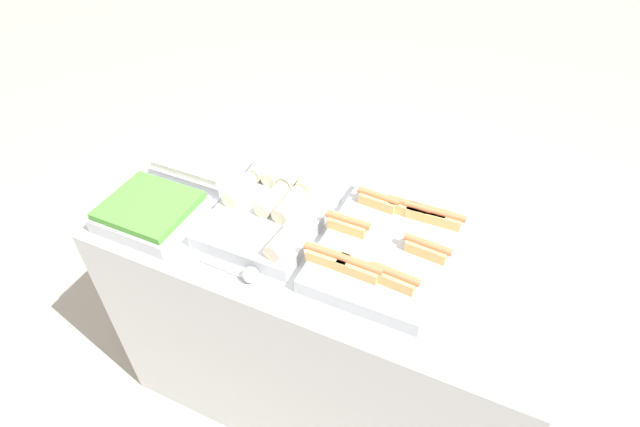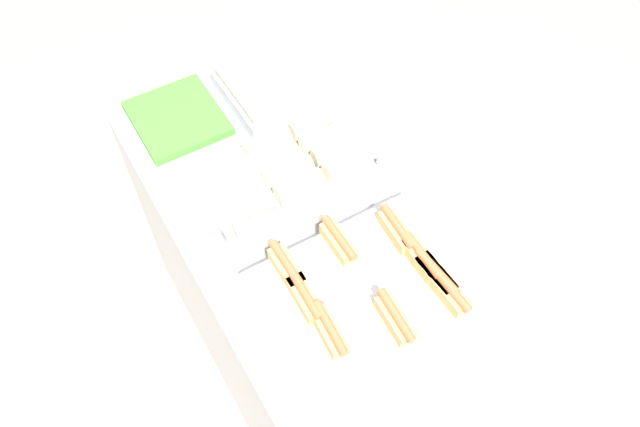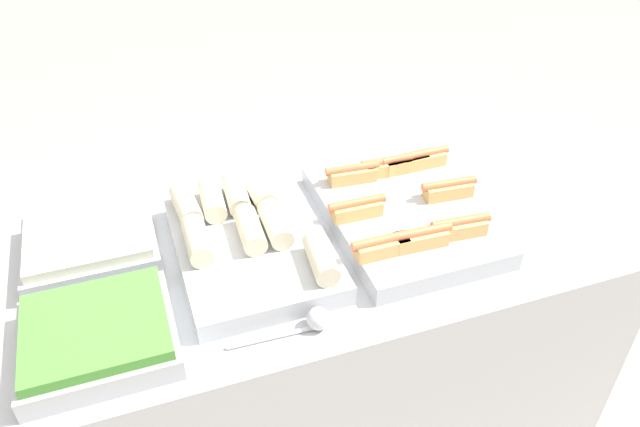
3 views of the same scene
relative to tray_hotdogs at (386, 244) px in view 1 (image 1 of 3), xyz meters
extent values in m
plane|color=#ADA393|center=(-0.20, 0.00, -0.95)|extent=(12.00, 12.00, 0.00)
cube|color=#B7BABF|center=(-0.20, 0.00, -0.49)|extent=(1.43, 0.69, 0.92)
cube|color=#B7BABF|center=(0.00, 0.00, -0.01)|extent=(0.36, 0.50, 0.05)
cube|color=tan|center=(-0.12, -0.15, 0.03)|extent=(0.12, 0.04, 0.04)
cylinder|color=#D66B42|center=(-0.12, -0.15, 0.05)|extent=(0.14, 0.02, 0.02)
cube|color=tan|center=(0.08, 0.15, 0.03)|extent=(0.12, 0.05, 0.04)
cylinder|color=#D66B42|center=(0.08, 0.15, 0.05)|extent=(0.14, 0.03, 0.02)
cube|color=tan|center=(-0.08, 0.14, 0.03)|extent=(0.12, 0.05, 0.04)
cylinder|color=#D66B42|center=(-0.08, 0.14, 0.05)|extent=(0.14, 0.03, 0.02)
cube|color=tan|center=(-0.12, 0.00, 0.03)|extent=(0.12, 0.05, 0.04)
cylinder|color=#D66B42|center=(-0.12, 0.00, 0.05)|extent=(0.14, 0.02, 0.02)
cube|color=tan|center=(-0.03, -0.15, 0.03)|extent=(0.12, 0.05, 0.04)
cylinder|color=#D66B42|center=(-0.03, -0.15, 0.05)|extent=(0.14, 0.03, 0.02)
cube|color=tan|center=(0.02, 0.14, 0.03)|extent=(0.12, 0.05, 0.04)
cylinder|color=#D66B42|center=(0.02, 0.14, 0.05)|extent=(0.14, 0.03, 0.02)
cube|color=tan|center=(0.13, 0.14, 0.03)|extent=(0.12, 0.05, 0.04)
cylinder|color=#D66B42|center=(0.13, 0.14, 0.05)|extent=(0.14, 0.02, 0.02)
cube|color=tan|center=(0.12, 0.00, 0.03)|extent=(0.12, 0.05, 0.04)
cylinder|color=#D66B42|center=(0.12, 0.00, 0.05)|extent=(0.14, 0.03, 0.02)
cube|color=tan|center=(0.07, -0.15, 0.03)|extent=(0.12, 0.05, 0.04)
cylinder|color=#D66B42|center=(0.07, -0.15, 0.05)|extent=(0.14, 0.03, 0.02)
cube|color=#B7BABF|center=(-0.38, 0.00, -0.01)|extent=(0.33, 0.46, 0.05)
cylinder|color=beige|center=(-0.33, 0.14, 0.04)|extent=(0.07, 0.14, 0.05)
cylinder|color=beige|center=(-0.38, 0.14, 0.04)|extent=(0.06, 0.14, 0.05)
cylinder|color=beige|center=(-0.27, -0.15, 0.04)|extent=(0.06, 0.14, 0.05)
cylinder|color=beige|center=(-0.32, -0.01, 0.04)|extent=(0.06, 0.13, 0.05)
cylinder|color=beige|center=(-0.44, 0.14, 0.04)|extent=(0.06, 0.14, 0.05)
cylinder|color=beige|center=(-0.50, 0.00, 0.04)|extent=(0.05, 0.13, 0.05)
cylinder|color=beige|center=(-0.38, 0.00, 0.04)|extent=(0.06, 0.14, 0.05)
cylinder|color=beige|center=(-0.50, 0.14, 0.04)|extent=(0.06, 0.14, 0.05)
cube|color=#B7BABF|center=(-0.73, -0.18, -0.01)|extent=(0.29, 0.26, 0.05)
cube|color=#4C9338|center=(-0.73, -0.18, 0.03)|extent=(0.27, 0.24, 0.02)
cube|color=#B7BABF|center=(-0.73, 0.12, -0.01)|extent=(0.29, 0.26, 0.05)
cube|color=silver|center=(-0.73, 0.12, 0.03)|extent=(0.27, 0.24, 0.02)
cylinder|color=silver|center=(-0.41, -0.27, -0.03)|extent=(0.19, 0.02, 0.01)
sphere|color=silver|center=(-0.31, -0.27, -0.01)|extent=(0.05, 0.05, 0.05)
cylinder|color=silver|center=(-0.41, 0.26, -0.03)|extent=(0.20, 0.03, 0.01)
sphere|color=silver|center=(-0.31, 0.26, -0.01)|extent=(0.05, 0.05, 0.05)
camera|label=1|loc=(0.26, -1.03, 1.07)|focal=28.00mm
camera|label=2|loc=(0.58, -0.48, 1.33)|focal=35.00mm
camera|label=3|loc=(-0.60, -1.10, 0.91)|focal=35.00mm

